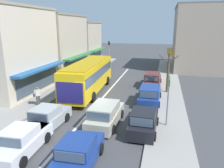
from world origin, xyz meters
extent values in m
plane|color=#3F3F42|center=(0.00, 0.00, 0.00)|extent=(140.00, 140.00, 0.00)
cube|color=silver|center=(0.00, 4.00, 0.00)|extent=(0.20, 28.00, 0.01)
cube|color=gray|center=(-6.80, 6.00, 0.07)|extent=(5.20, 44.00, 0.14)
cube|color=gray|center=(6.20, 6.00, 0.06)|extent=(2.80, 44.00, 0.12)
cube|color=beige|center=(-10.20, 2.43, 4.21)|extent=(7.20, 9.03, 8.42)
cube|color=#23568E|center=(-6.15, 2.43, 2.70)|extent=(1.10, 8.31, 0.20)
cube|color=#425160|center=(-6.57, 2.43, 1.40)|extent=(0.06, 7.22, 1.80)
cube|color=#B2A38E|center=(-10.20, 11.78, 4.03)|extent=(7.65, 9.33, 8.06)
cube|color=#2D703D|center=(-5.93, 11.78, 2.70)|extent=(1.10, 8.58, 0.20)
cube|color=#425160|center=(-6.35, 11.78, 1.40)|extent=(0.06, 7.46, 1.80)
cube|color=gray|center=(-10.20, 11.78, 8.18)|extent=(7.81, 9.33, 0.24)
cube|color=#B2A38E|center=(-10.20, 20.41, 3.61)|extent=(7.87, 7.47, 7.21)
cube|color=#2D703D|center=(-5.81, 20.41, 2.70)|extent=(1.10, 6.87, 0.20)
cube|color=#425160|center=(-6.23, 20.41, 1.40)|extent=(0.06, 5.98, 1.80)
cube|color=gray|center=(-10.20, 20.41, 7.33)|extent=(8.03, 7.47, 0.24)
cube|color=gray|center=(11.50, 20.60, 4.79)|extent=(8.98, 11.57, 9.58)
cube|color=gold|center=(6.56, 20.60, 2.70)|extent=(1.10, 10.65, 0.20)
cube|color=#425160|center=(6.98, 20.60, 1.40)|extent=(0.06, 9.26, 1.80)
cube|color=#6E6358|center=(11.50, 20.60, 9.70)|extent=(9.14, 11.57, 0.24)
cube|color=yellow|center=(-1.89, 4.30, 1.76)|extent=(2.98, 10.90, 2.70)
cube|color=#425160|center=(-1.89, 4.30, 2.16)|extent=(3.00, 10.47, 0.90)
cube|color=navy|center=(-1.64, -1.12, 1.56)|extent=(2.25, 0.16, 1.76)
cube|color=#AF890F|center=(-1.89, 4.30, 3.17)|extent=(2.82, 10.03, 0.12)
cylinder|color=black|center=(-3.29, 7.59, 0.48)|extent=(0.30, 0.97, 0.96)
cylinder|color=black|center=(-0.79, 7.70, 0.48)|extent=(0.30, 0.97, 0.96)
cylinder|color=black|center=(-3.00, 1.28, 0.48)|extent=(0.30, 0.97, 0.96)
cylinder|color=black|center=(-0.51, 1.39, 0.48)|extent=(0.30, 0.97, 0.96)
cube|color=navy|center=(1.74, -7.82, 0.51)|extent=(1.88, 4.26, 0.72)
cube|color=navy|center=(1.74, -7.92, 1.17)|extent=(1.63, 1.86, 0.60)
cube|color=#425160|center=(1.71, -7.00, 1.17)|extent=(1.44, 0.12, 0.51)
cube|color=#425160|center=(1.78, -8.84, 1.17)|extent=(1.41, 0.11, 0.48)
cylinder|color=black|center=(0.83, -6.60, 0.31)|extent=(0.20, 0.63, 0.62)
cylinder|color=black|center=(2.55, -6.53, 0.31)|extent=(0.20, 0.63, 0.62)
cube|color=#9EA3A8|center=(-1.99, -4.26, 0.51)|extent=(1.89, 4.27, 0.72)
cube|color=#9EA3A8|center=(-1.99, -4.36, 1.17)|extent=(1.63, 1.86, 0.60)
cube|color=#425160|center=(-1.95, -3.44, 1.17)|extent=(1.44, 0.12, 0.51)
cube|color=#425160|center=(-2.03, -5.28, 1.17)|extent=(1.41, 0.12, 0.48)
cylinder|color=black|center=(-2.80, -2.96, 0.31)|extent=(0.20, 0.63, 0.62)
cylinder|color=black|center=(-1.08, -3.03, 0.31)|extent=(0.20, 0.63, 0.62)
cylinder|color=black|center=(-2.90, -5.48, 0.31)|extent=(0.20, 0.63, 0.62)
cylinder|color=black|center=(-1.18, -5.55, 0.31)|extent=(0.20, 0.63, 0.62)
cube|color=silver|center=(-1.76, -7.36, 0.51)|extent=(1.90, 4.27, 0.72)
cube|color=silver|center=(-1.76, -7.46, 1.17)|extent=(1.64, 1.87, 0.60)
cube|color=#425160|center=(-1.80, -6.54, 1.17)|extent=(1.44, 0.12, 0.51)
cube|color=#425160|center=(-1.72, -8.38, 1.17)|extent=(1.41, 0.12, 0.48)
cylinder|color=black|center=(-2.68, -6.14, 0.31)|extent=(0.21, 0.63, 0.62)
cylinder|color=black|center=(-0.96, -6.06, 0.31)|extent=(0.21, 0.63, 0.62)
cylinder|color=black|center=(-0.85, -8.58, 0.31)|extent=(0.21, 0.63, 0.62)
cube|color=#B7B29E|center=(1.80, -2.76, 0.52)|extent=(1.85, 4.53, 0.76)
cube|color=#B7B29E|center=(1.79, -3.11, 1.24)|extent=(1.69, 2.63, 0.68)
cube|color=#425160|center=(1.82, -1.79, 1.24)|extent=(1.51, 0.09, 0.58)
cube|color=#425160|center=(1.77, -4.43, 1.24)|extent=(1.48, 0.09, 0.54)
cylinder|color=black|center=(0.95, -1.39, 0.31)|extent=(0.19, 0.62, 0.62)
cylinder|color=black|center=(2.71, -1.42, 0.31)|extent=(0.19, 0.62, 0.62)
cylinder|color=black|center=(0.89, -4.09, 0.31)|extent=(0.19, 0.62, 0.62)
cylinder|color=black|center=(2.65, -4.12, 0.31)|extent=(0.19, 0.62, 0.62)
cube|color=black|center=(4.53, -3.33, 0.52)|extent=(1.74, 3.74, 0.76)
cube|color=black|center=(4.53, -3.63, 1.22)|extent=(1.57, 1.94, 0.64)
cube|color=#425160|center=(4.55, -2.66, 1.22)|extent=(1.40, 0.10, 0.54)
cube|color=#425160|center=(4.50, -4.60, 1.22)|extent=(1.37, 0.10, 0.51)
cylinder|color=black|center=(3.75, -2.20, 0.31)|extent=(0.20, 0.62, 0.62)
cylinder|color=black|center=(5.38, -2.25, 0.31)|extent=(0.20, 0.62, 0.62)
cylinder|color=black|center=(3.68, -4.42, 0.31)|extent=(0.20, 0.62, 0.62)
cylinder|color=black|center=(5.32, -4.47, 0.31)|extent=(0.20, 0.62, 0.62)
cube|color=navy|center=(4.54, 2.52, 0.52)|extent=(1.83, 4.53, 0.76)
cube|color=navy|center=(4.53, 2.17, 1.24)|extent=(1.68, 2.62, 0.68)
cube|color=#425160|center=(4.55, 3.49, 1.24)|extent=(1.51, 0.08, 0.58)
cube|color=#425160|center=(4.51, 0.85, 1.24)|extent=(1.48, 0.08, 0.54)
cylinder|color=black|center=(3.68, 3.88, 0.31)|extent=(0.19, 0.62, 0.62)
cylinder|color=black|center=(5.44, 3.86, 0.31)|extent=(0.19, 0.62, 0.62)
cylinder|color=black|center=(3.64, 1.19, 0.31)|extent=(0.19, 0.62, 0.62)
cylinder|color=black|center=(5.40, 1.16, 0.31)|extent=(0.19, 0.62, 0.62)
cube|color=#561E19|center=(4.43, 8.33, 0.52)|extent=(1.87, 4.54, 0.76)
cube|color=#561E19|center=(4.43, 7.98, 1.24)|extent=(1.70, 2.64, 0.68)
cube|color=#425160|center=(4.46, 9.30, 1.24)|extent=(1.51, 0.10, 0.58)
cube|color=#425160|center=(4.39, 6.66, 1.24)|extent=(1.48, 0.09, 0.54)
cylinder|color=black|center=(3.59, 9.70, 0.31)|extent=(0.19, 0.62, 0.62)
cylinder|color=black|center=(5.35, 9.66, 0.31)|extent=(0.19, 0.62, 0.62)
cylinder|color=black|center=(3.52, 7.00, 0.31)|extent=(0.19, 0.62, 0.62)
cylinder|color=black|center=(5.28, 6.96, 0.31)|extent=(0.19, 0.62, 0.62)
cylinder|color=gray|center=(-3.93, 20.74, 2.10)|extent=(0.12, 0.12, 4.20)
cube|color=black|center=(-3.93, 20.74, 3.85)|extent=(0.24, 0.24, 0.68)
sphere|color=red|center=(-3.79, 20.74, 4.08)|extent=(0.13, 0.13, 0.13)
sphere|color=black|center=(-3.79, 20.74, 3.86)|extent=(0.13, 0.13, 0.13)
sphere|color=black|center=(-3.79, 20.74, 3.64)|extent=(0.13, 0.13, 0.13)
cylinder|color=gray|center=(6.02, -2.24, 1.80)|extent=(0.10, 0.10, 3.60)
cube|color=#19753D|center=(6.02, -2.26, 3.30)|extent=(0.08, 1.40, 0.44)
cube|color=white|center=(6.06, -2.26, 3.30)|extent=(0.01, 1.10, 0.10)
cylinder|color=brown|center=(6.07, 5.84, 1.58)|extent=(0.24, 0.24, 3.16)
cylinder|color=brown|center=(6.07, 6.25, 3.56)|extent=(0.10, 0.89, 0.86)
cylinder|color=brown|center=(6.52, 5.84, 3.55)|extent=(0.97, 0.10, 0.85)
cylinder|color=brown|center=(6.07, 5.52, 3.71)|extent=(0.10, 0.72, 1.14)
cylinder|color=brown|center=(5.58, 5.84, 3.57)|extent=(1.04, 0.10, 0.89)
cylinder|color=#333338|center=(-4.69, -0.75, 0.56)|extent=(0.14, 0.14, 0.84)
cylinder|color=#333338|center=(-4.83, -0.87, 0.56)|extent=(0.14, 0.14, 0.84)
cube|color=beige|center=(-4.76, -0.81, 1.26)|extent=(0.41, 0.40, 0.56)
sphere|color=brown|center=(-4.76, -0.81, 1.66)|extent=(0.22, 0.22, 0.22)
cylinder|color=beige|center=(-4.58, -0.65, 1.26)|extent=(0.09, 0.09, 0.54)
cylinder|color=beige|center=(-4.94, -0.97, 1.26)|extent=(0.09, 0.09, 0.54)
cube|color=black|center=(-4.98, -1.03, 1.08)|extent=(0.24, 0.24, 0.22)
camera|label=1|loc=(5.59, -16.64, 6.80)|focal=35.00mm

